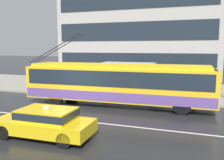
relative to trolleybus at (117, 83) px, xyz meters
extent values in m
plane|color=black|center=(-2.02, -2.89, -1.53)|extent=(160.00, 160.00, 0.00)
cube|color=gray|center=(-2.02, 6.60, -1.46)|extent=(80.00, 10.00, 0.14)
cube|color=silver|center=(-2.02, -4.09, -1.53)|extent=(72.00, 0.14, 0.01)
cube|color=yellow|center=(-0.02, 0.00, -0.04)|extent=(12.55, 2.91, 2.15)
cube|color=yellow|center=(-0.02, 0.00, 1.13)|extent=(11.79, 2.63, 0.20)
cube|color=#1E2833|center=(-0.02, 0.00, 0.39)|extent=(12.05, 2.92, 0.99)
cube|color=#694B94|center=(-0.02, 0.00, -0.73)|extent=(12.43, 2.94, 0.60)
cube|color=#1E2833|center=(6.17, 0.18, 0.39)|extent=(0.19, 2.24, 1.08)
cube|color=black|center=(6.02, 0.18, 0.93)|extent=(0.22, 1.93, 0.28)
cylinder|color=black|center=(-4.56, 0.22, 2.26)|extent=(4.10, 0.18, 2.11)
cylinder|color=black|center=(-4.54, -0.48, 2.26)|extent=(4.10, 0.18, 2.11)
cylinder|color=black|center=(4.19, 1.24, -1.01)|extent=(1.05, 0.33, 1.04)
cylinder|color=black|center=(4.26, -1.00, -1.01)|extent=(1.05, 0.33, 1.04)
cylinder|color=black|center=(-4.04, 1.00, -1.01)|extent=(1.05, 0.33, 1.04)
cylinder|color=black|center=(-3.98, -1.24, -1.01)|extent=(1.05, 0.33, 1.04)
cube|color=yellow|center=(-1.18, -6.68, -1.03)|extent=(4.36, 1.92, 0.55)
cube|color=yellow|center=(-1.01, -6.67, -0.51)|extent=(2.37, 1.62, 0.48)
cube|color=#1E2833|center=(-1.01, -6.67, -0.49)|extent=(2.41, 1.64, 0.31)
cube|color=silver|center=(-1.01, -6.67, -0.20)|extent=(0.28, 0.17, 0.12)
cylinder|color=black|center=(-2.59, -7.52, -1.22)|extent=(0.62, 0.21, 0.62)
cylinder|color=black|center=(-2.63, -5.90, -1.22)|extent=(0.62, 0.21, 0.62)
cylinder|color=black|center=(0.26, -7.45, -1.22)|extent=(0.62, 0.21, 0.62)
cylinder|color=black|center=(0.22, -5.83, -1.22)|extent=(0.62, 0.21, 0.62)
cylinder|color=gray|center=(1.75, 2.69, -0.17)|extent=(0.08, 0.08, 2.46)
cylinder|color=gray|center=(-2.14, 2.69, -0.17)|extent=(0.08, 0.08, 2.46)
cylinder|color=gray|center=(1.75, 3.98, -0.17)|extent=(0.08, 0.08, 2.46)
cylinder|color=gray|center=(-2.14, 3.98, -0.17)|extent=(0.08, 0.08, 2.46)
cube|color=#99ADB2|center=(-0.19, 3.98, -0.12)|extent=(3.70, 0.04, 1.97)
cube|color=#B2B2B7|center=(-0.19, 3.34, 1.10)|extent=(4.19, 1.59, 0.08)
cube|color=brown|center=(-0.19, 3.66, -0.94)|extent=(2.72, 0.36, 0.08)
cylinder|color=#172C4B|center=(1.89, 4.01, -0.95)|extent=(0.14, 0.14, 0.89)
cylinder|color=#172C4B|center=(1.91, 3.86, -0.95)|extent=(0.14, 0.14, 0.89)
cylinder|color=navy|center=(1.90, 3.93, -0.20)|extent=(0.41, 0.41, 0.61)
sphere|color=tan|center=(1.90, 3.93, 0.22)|extent=(0.22, 0.22, 0.22)
cone|color=#D83266|center=(1.88, 4.05, 0.51)|extent=(1.30, 1.30, 0.27)
cylinder|color=#333333|center=(1.88, 4.05, -0.01)|extent=(0.02, 0.02, 0.77)
cylinder|color=#2A142C|center=(4.86, 3.26, -0.97)|extent=(0.14, 0.14, 0.85)
cylinder|color=#2A142C|center=(4.91, 3.11, -0.97)|extent=(0.14, 0.14, 0.85)
cylinder|color=gray|center=(4.89, 3.18, -0.25)|extent=(0.47, 0.47, 0.58)
sphere|color=#E58768|center=(4.89, 3.18, 0.15)|extent=(0.24, 0.24, 0.24)
cone|color=#288952|center=(4.93, 3.07, 0.45)|extent=(1.19, 1.19, 0.26)
cylinder|color=#333333|center=(4.93, 3.07, -0.06)|extent=(0.02, 0.02, 0.76)
cube|color=#1E2833|center=(-2.70, 13.88, 0.53)|extent=(19.50, 0.06, 2.25)
cube|color=#1E2833|center=(-2.70, 13.88, 4.28)|extent=(19.50, 0.06, 2.25)
camera|label=1|loc=(5.03, -15.41, 2.35)|focal=39.28mm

